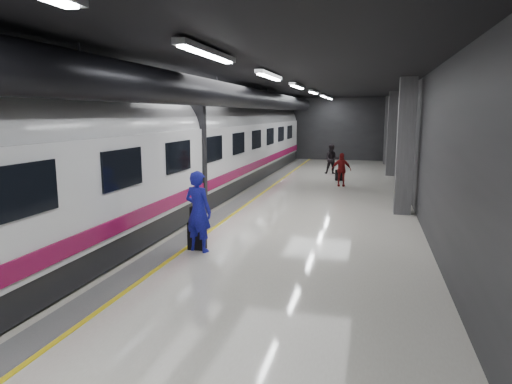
# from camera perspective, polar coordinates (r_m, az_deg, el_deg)

# --- Properties ---
(ground) EXTENTS (40.00, 40.00, 0.00)m
(ground) POSITION_cam_1_polar(r_m,az_deg,el_deg) (14.67, 0.17, -3.37)
(ground) COLOR silver
(ground) RESTS_ON ground
(platform_hall) EXTENTS (10.02, 40.02, 4.51)m
(platform_hall) POSITION_cam_1_polar(r_m,az_deg,el_deg) (15.28, -0.01, 10.53)
(platform_hall) COLOR black
(platform_hall) RESTS_ON ground
(train) EXTENTS (3.05, 38.00, 4.05)m
(train) POSITION_cam_1_polar(r_m,az_deg,el_deg) (15.45, -11.64, 4.87)
(train) COLOR black
(train) RESTS_ON ground
(traveler_main) EXTENTS (0.83, 0.66, 1.99)m
(traveler_main) POSITION_cam_1_polar(r_m,az_deg,el_deg) (11.14, -7.23, -2.42)
(traveler_main) COLOR #211BCE
(traveler_main) RESTS_ON ground
(suitcase_main) EXTENTS (0.43, 0.29, 0.69)m
(suitcase_main) POSITION_cam_1_polar(r_m,az_deg,el_deg) (11.46, -7.37, -5.43)
(suitcase_main) COLOR black
(suitcase_main) RESTS_ON ground
(shoulder_bag) EXTENTS (0.29, 0.17, 0.38)m
(shoulder_bag) POSITION_cam_1_polar(r_m,az_deg,el_deg) (11.35, -7.51, -2.80)
(shoulder_bag) COLOR black
(shoulder_bag) RESTS_ON suitcase_main
(traveler_far_a) EXTENTS (0.86, 0.70, 1.66)m
(traveler_far_a) POSITION_cam_1_polar(r_m,az_deg,el_deg) (25.86, 9.48, 4.06)
(traveler_far_a) COLOR black
(traveler_far_a) RESTS_ON ground
(traveler_far_b) EXTENTS (0.94, 0.48, 1.55)m
(traveler_far_b) POSITION_cam_1_polar(r_m,az_deg,el_deg) (21.58, 10.60, 2.78)
(traveler_far_b) COLOR maroon
(traveler_far_b) RESTS_ON ground
(suitcase_far) EXTENTS (0.43, 0.34, 0.55)m
(suitcase_far) POSITION_cam_1_polar(r_m,az_deg,el_deg) (23.44, 10.35, 2.09)
(suitcase_far) COLOR black
(suitcase_far) RESTS_ON ground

